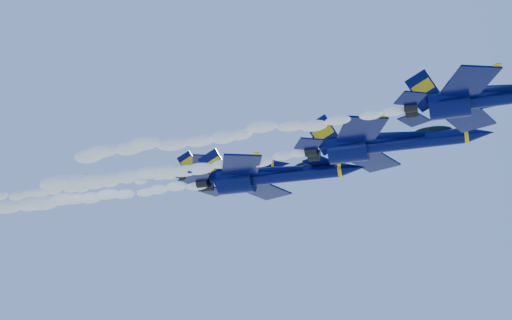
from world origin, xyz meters
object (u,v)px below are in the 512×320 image
(jet_second, at_px, (385,144))
(jet_fourth, at_px, (226,170))
(jet_lead, at_px, (488,98))
(jet_third, at_px, (269,176))

(jet_second, height_order, jet_fourth, jet_fourth)
(jet_lead, bearing_deg, jet_fourth, 142.63)
(jet_second, distance_m, jet_third, 14.13)
(jet_lead, relative_size, jet_third, 0.78)
(jet_lead, relative_size, jet_second, 0.80)
(jet_second, relative_size, jet_fourth, 1.24)
(jet_lead, height_order, jet_fourth, jet_fourth)
(jet_third, bearing_deg, jet_fourth, 136.82)
(jet_lead, distance_m, jet_third, 28.11)
(jet_third, distance_m, jet_fourth, 11.62)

